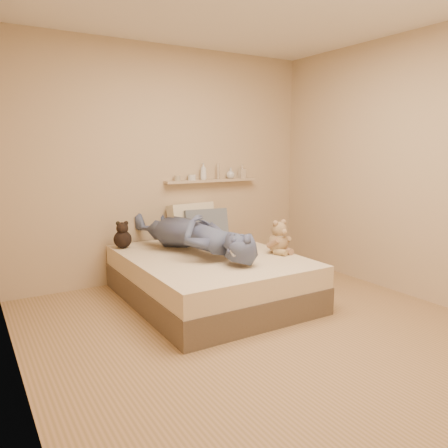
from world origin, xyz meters
TOP-DOWN VIEW (x-y plane):
  - room at (0.00, 0.00)m, footprint 3.80×3.80m
  - bed at (0.00, 0.93)m, footprint 1.50×1.90m
  - game_console at (-0.01, 0.38)m, footprint 0.16×0.07m
  - teddy_bear at (0.63, 0.63)m, footprint 0.28×0.27m
  - dark_plush at (-0.63, 1.66)m, footprint 0.19×0.19m
  - pillow_cream at (0.24, 1.76)m, footprint 0.57×0.28m
  - pillow_grey at (0.34, 1.62)m, footprint 0.52×0.28m
  - person at (-0.09, 1.10)m, footprint 0.87×1.73m
  - wall_shelf at (0.55, 1.84)m, footprint 1.20×0.12m
  - shelf_bottles at (0.64, 1.84)m, footprint 0.96×0.14m

SIDE VIEW (x-z plane):
  - bed at x=0.00m, z-range 0.00..0.45m
  - dark_plush at x=-0.63m, z-range 0.43..0.72m
  - teddy_bear at x=0.63m, z-range 0.42..0.76m
  - game_console at x=-0.01m, z-range 0.57..0.62m
  - pillow_grey at x=0.34m, z-range 0.44..0.80m
  - person at x=-0.09m, z-range 0.45..0.85m
  - pillow_cream at x=0.24m, z-range 0.44..0.86m
  - wall_shelf at x=0.55m, z-range 1.09..1.11m
  - shelf_bottles at x=0.64m, z-range 1.09..1.29m
  - room at x=0.00m, z-range -0.60..3.20m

